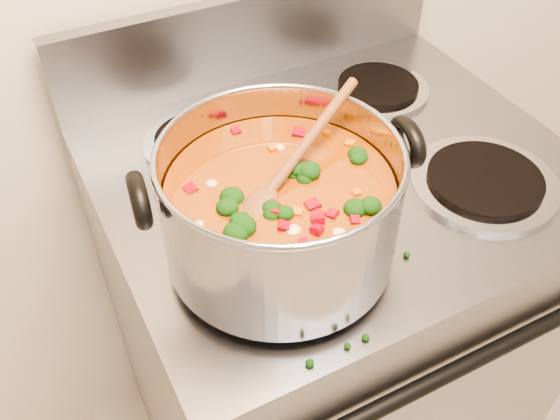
# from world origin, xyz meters

# --- Properties ---
(electric_range) EXTENTS (0.74, 0.67, 1.08)m
(electric_range) POSITION_xyz_m (-0.06, 1.16, 0.47)
(electric_range) COLOR gray
(electric_range) RESTS_ON ground
(stockpot) EXTENTS (0.36, 0.30, 0.18)m
(stockpot) POSITION_xyz_m (-0.23, 1.02, 1.01)
(stockpot) COLOR #9E9EA6
(stockpot) RESTS_ON electric_range
(wooden_spoon) EXTENTS (0.23, 0.14, 0.08)m
(wooden_spoon) POSITION_xyz_m (-0.23, 1.03, 1.07)
(wooden_spoon) COLOR brown
(wooden_spoon) RESTS_ON stockpot
(cooktop_crumbs) EXTENTS (0.24, 0.29, 0.01)m
(cooktop_crumbs) POSITION_xyz_m (-0.39, 1.01, 0.92)
(cooktop_crumbs) COLOR black
(cooktop_crumbs) RESTS_ON electric_range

